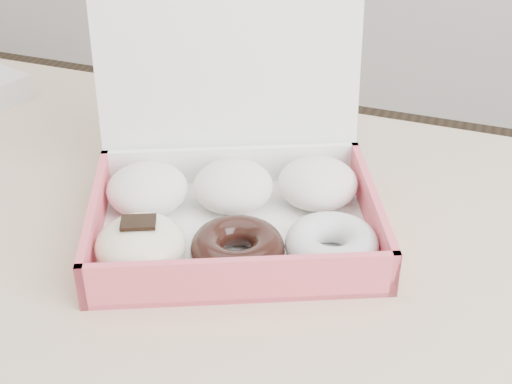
% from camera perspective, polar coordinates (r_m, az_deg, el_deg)
% --- Properties ---
extents(table, '(1.20, 0.80, 0.75)m').
position_cam_1_polar(table, '(0.87, -12.12, -7.32)').
color(table, tan).
rests_on(table, ground).
extents(donut_box, '(0.39, 0.37, 0.23)m').
position_cam_1_polar(donut_box, '(0.80, -1.99, -0.64)').
color(donut_box, white).
rests_on(donut_box, table).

